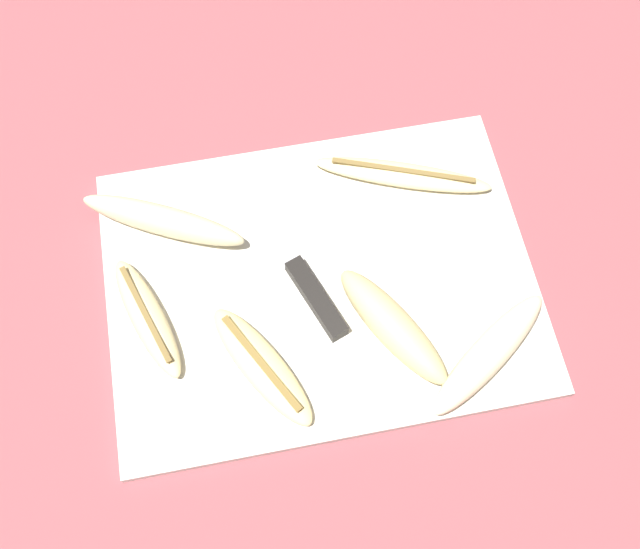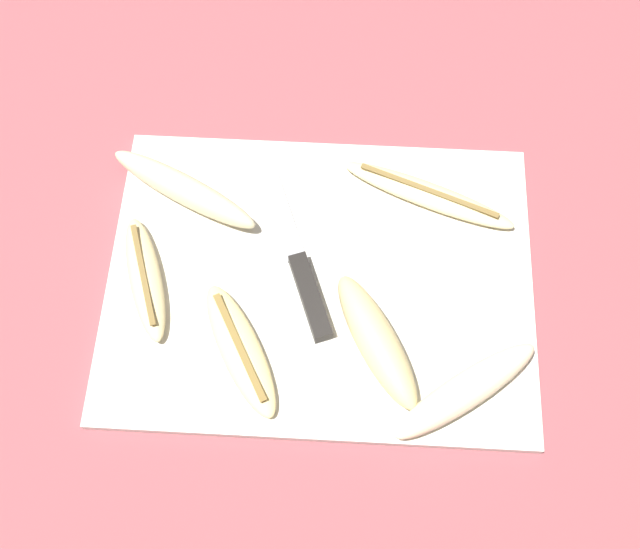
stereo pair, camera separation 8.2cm
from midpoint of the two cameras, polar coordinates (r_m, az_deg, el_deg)
name	(u,v)px [view 2 (the right image)]	position (r m, az deg, el deg)	size (l,w,h in m)	color
ground_plane	(320,283)	(0.84, 2.78, -0.93)	(4.00, 4.00, 0.00)	#93474C
cutting_board	(320,280)	(0.83, 2.80, -0.76)	(0.47, 0.36, 0.01)	silver
knife	(305,281)	(0.82, 1.68, -0.83)	(0.10, 0.22, 0.02)	black
banana_ripe_center	(428,195)	(0.88, 10.88, 5.72)	(0.21, 0.10, 0.02)	beige
banana_cream_curved	(184,189)	(0.87, -7.71, 6.20)	(0.19, 0.12, 0.04)	beige
banana_spotted_left	(376,341)	(0.79, 7.29, -5.36)	(0.11, 0.16, 0.04)	#DBC684
banana_mellow_near	(145,278)	(0.83, -10.48, -0.59)	(0.08, 0.16, 0.02)	beige
banana_pale_long	(466,390)	(0.79, 14.00, -8.91)	(0.17, 0.13, 0.03)	beige
banana_golden_short	(240,350)	(0.79, -3.16, -6.07)	(0.11, 0.16, 0.02)	#EDD689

